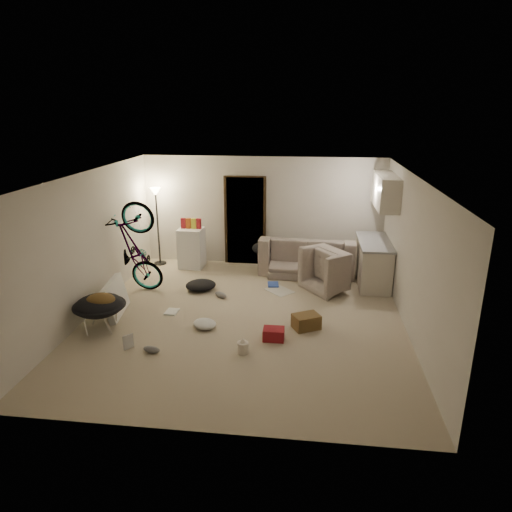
# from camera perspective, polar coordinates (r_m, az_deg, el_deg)

# --- Properties ---
(floor) EXTENTS (5.50, 6.00, 0.02)m
(floor) POSITION_cam_1_polar(r_m,az_deg,el_deg) (8.13, -1.47, -7.79)
(floor) COLOR #B9A98E
(floor) RESTS_ON ground
(ceiling) EXTENTS (5.50, 6.00, 0.02)m
(ceiling) POSITION_cam_1_polar(r_m,az_deg,el_deg) (7.38, -1.63, 10.08)
(ceiling) COLOR white
(ceiling) RESTS_ON wall_back
(wall_back) EXTENTS (5.50, 0.02, 2.50)m
(wall_back) POSITION_cam_1_polar(r_m,az_deg,el_deg) (10.55, 0.83, 5.59)
(wall_back) COLOR beige
(wall_back) RESTS_ON floor
(wall_front) EXTENTS (5.50, 0.02, 2.50)m
(wall_front) POSITION_cam_1_polar(r_m,az_deg,el_deg) (4.92, -6.69, -9.80)
(wall_front) COLOR beige
(wall_front) RESTS_ON floor
(wall_left) EXTENTS (0.02, 6.00, 2.50)m
(wall_left) POSITION_cam_1_polar(r_m,az_deg,el_deg) (8.50, -20.29, 1.33)
(wall_left) COLOR beige
(wall_left) RESTS_ON floor
(wall_right) EXTENTS (0.02, 6.00, 2.50)m
(wall_right) POSITION_cam_1_polar(r_m,az_deg,el_deg) (7.77, 19.04, -0.06)
(wall_right) COLOR beige
(wall_right) RESTS_ON floor
(doorway) EXTENTS (0.85, 0.10, 2.04)m
(doorway) POSITION_cam_1_polar(r_m,az_deg,el_deg) (10.61, -1.35, 4.39)
(doorway) COLOR black
(doorway) RESTS_ON floor
(door_trim) EXTENTS (0.97, 0.04, 2.10)m
(door_trim) POSITION_cam_1_polar(r_m,az_deg,el_deg) (10.58, -1.37, 4.35)
(door_trim) COLOR #312111
(door_trim) RESTS_ON floor
(floor_lamp) EXTENTS (0.28, 0.28, 1.81)m
(floor_lamp) POSITION_cam_1_polar(r_m,az_deg,el_deg) (10.71, -12.32, 5.68)
(floor_lamp) COLOR black
(floor_lamp) RESTS_ON floor
(kitchen_counter) EXTENTS (0.60, 1.50, 0.88)m
(kitchen_counter) POSITION_cam_1_polar(r_m,az_deg,el_deg) (9.83, 14.40, -0.85)
(kitchen_counter) COLOR beige
(kitchen_counter) RESTS_ON floor
(counter_top) EXTENTS (0.64, 1.54, 0.04)m
(counter_top) POSITION_cam_1_polar(r_m,az_deg,el_deg) (9.70, 14.61, 1.72)
(counter_top) COLOR gray
(counter_top) RESTS_ON kitchen_counter
(kitchen_uppers) EXTENTS (0.38, 1.40, 0.65)m
(kitchen_uppers) POSITION_cam_1_polar(r_m,az_deg,el_deg) (9.48, 15.90, 7.78)
(kitchen_uppers) COLOR beige
(kitchen_uppers) RESTS_ON wall_right
(sofa) EXTENTS (2.12, 0.93, 0.61)m
(sofa) POSITION_cam_1_polar(r_m,az_deg,el_deg) (10.21, 6.39, -0.47)
(sofa) COLOR #3C443C
(sofa) RESTS_ON floor
(armchair) EXTENTS (1.26, 1.28, 0.63)m
(armchair) POSITION_cam_1_polar(r_m,az_deg,el_deg) (9.45, 10.04, -2.12)
(armchair) COLOR #3C443C
(armchair) RESTS_ON floor
(bicycle) EXTENTS (1.96, 0.94, 1.11)m
(bicycle) POSITION_cam_1_polar(r_m,az_deg,el_deg) (9.35, -14.73, -1.45)
(bicycle) COLOR black
(bicycle) RESTS_ON floor
(book_asset) EXTENTS (0.29, 0.29, 0.02)m
(book_asset) POSITION_cam_1_polar(r_m,az_deg,el_deg) (7.40, -16.20, -11.21)
(book_asset) COLOR maroon
(book_asset) RESTS_ON floor
(mini_fridge) EXTENTS (0.56, 0.56, 0.91)m
(mini_fridge) POSITION_cam_1_polar(r_m,az_deg,el_deg) (10.60, -8.04, 1.03)
(mini_fridge) COLOR white
(mini_fridge) RESTS_ON floor
(snack_box_0) EXTENTS (0.10, 0.07, 0.30)m
(snack_box_0) POSITION_cam_1_polar(r_m,az_deg,el_deg) (10.50, -9.07, 3.90)
(snack_box_0) COLOR maroon
(snack_box_0) RESTS_ON mini_fridge
(snack_box_1) EXTENTS (0.10, 0.07, 0.30)m
(snack_box_1) POSITION_cam_1_polar(r_m,az_deg,el_deg) (10.46, -8.44, 3.88)
(snack_box_1) COLOR #B44C16
(snack_box_1) RESTS_ON mini_fridge
(snack_box_2) EXTENTS (0.10, 0.07, 0.30)m
(snack_box_2) POSITION_cam_1_polar(r_m,az_deg,el_deg) (10.43, -7.80, 3.87)
(snack_box_2) COLOR yellow
(snack_box_2) RESTS_ON mini_fridge
(snack_box_3) EXTENTS (0.10, 0.08, 0.30)m
(snack_box_3) POSITION_cam_1_polar(r_m,az_deg,el_deg) (10.40, -7.16, 3.86)
(snack_box_3) COLOR maroon
(snack_box_3) RESTS_ON mini_fridge
(saucer_chair) EXTENTS (0.85, 0.85, 0.61)m
(saucer_chair) POSITION_cam_1_polar(r_m,az_deg,el_deg) (7.99, -18.94, -6.40)
(saucer_chair) COLOR silver
(saucer_chair) RESTS_ON floor
(hoodie) EXTENTS (0.48, 0.40, 0.22)m
(hoodie) POSITION_cam_1_polar(r_m,az_deg,el_deg) (7.87, -18.84, -5.26)
(hoodie) COLOR brown
(hoodie) RESTS_ON saucer_chair
(sofa_drape) EXTENTS (0.64, 0.56, 0.28)m
(sofa_drape) POSITION_cam_1_polar(r_m,az_deg,el_deg) (10.18, 1.09, 0.99)
(sofa_drape) COLOR black
(sofa_drape) RESTS_ON sofa
(tv_box) EXTENTS (0.36, 0.97, 0.63)m
(tv_box) POSITION_cam_1_polar(r_m,az_deg,el_deg) (8.52, -17.16, -5.02)
(tv_box) COLOR silver
(tv_box) RESTS_ON floor
(drink_case_a) EXTENTS (0.52, 0.47, 0.24)m
(drink_case_a) POSITION_cam_1_polar(r_m,az_deg,el_deg) (7.76, 6.30, -8.15)
(drink_case_a) COLOR brown
(drink_case_a) RESTS_ON floor
(drink_case_b) EXTENTS (0.34, 0.25, 0.19)m
(drink_case_b) POSITION_cam_1_polar(r_m,az_deg,el_deg) (7.38, 2.22, -9.72)
(drink_case_b) COLOR maroon
(drink_case_b) RESTS_ON floor
(juicer) EXTENTS (0.17, 0.17, 0.25)m
(juicer) POSITION_cam_1_polar(r_m,az_deg,el_deg) (7.02, -1.67, -11.26)
(juicer) COLOR beige
(juicer) RESTS_ON floor
(newspaper) EXTENTS (0.66, 0.66, 0.01)m
(newspaper) POSITION_cam_1_polar(r_m,az_deg,el_deg) (9.27, 2.96, -4.35)
(newspaper) COLOR beige
(newspaper) RESTS_ON floor
(book_blue) EXTENTS (0.26, 0.33, 0.03)m
(book_blue) POSITION_cam_1_polar(r_m,az_deg,el_deg) (9.54, 2.16, -3.58)
(book_blue) COLOR #3250B5
(book_blue) RESTS_ON floor
(book_white) EXTENTS (0.23, 0.29, 0.03)m
(book_white) POSITION_cam_1_polar(r_m,az_deg,el_deg) (8.45, -10.49, -6.87)
(book_white) COLOR silver
(book_white) RESTS_ON floor
(shoe_0) EXTENTS (0.28, 0.24, 0.10)m
(shoe_0) POSITION_cam_1_polar(r_m,az_deg,el_deg) (10.34, 1.72, -1.61)
(shoe_0) COLOR #3250B5
(shoe_0) RESTS_ON floor
(shoe_1) EXTENTS (0.31, 0.27, 0.11)m
(shoe_1) POSITION_cam_1_polar(r_m,az_deg,el_deg) (8.95, -4.43, -4.85)
(shoe_1) COLOR slate
(shoe_1) RESTS_ON floor
(shoe_3) EXTENTS (0.30, 0.17, 0.10)m
(shoe_3) POSITION_cam_1_polar(r_m,az_deg,el_deg) (7.21, -12.92, -11.33)
(shoe_3) COLOR slate
(shoe_3) RESTS_ON floor
(clothes_lump_a) EXTENTS (0.75, 0.70, 0.20)m
(clothes_lump_a) POSITION_cam_1_polar(r_m,az_deg,el_deg) (9.34, -6.92, -3.64)
(clothes_lump_a) COLOR black
(clothes_lump_a) RESTS_ON floor
(clothes_lump_b) EXTENTS (0.58, 0.56, 0.13)m
(clothes_lump_b) POSITION_cam_1_polar(r_m,az_deg,el_deg) (10.10, 5.24, -2.06)
(clothes_lump_b) COLOR black
(clothes_lump_b) RESTS_ON floor
(clothes_lump_c) EXTENTS (0.55, 0.53, 0.13)m
(clothes_lump_c) POSITION_cam_1_polar(r_m,az_deg,el_deg) (7.82, -6.43, -8.42)
(clothes_lump_c) COLOR silver
(clothes_lump_c) RESTS_ON floor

